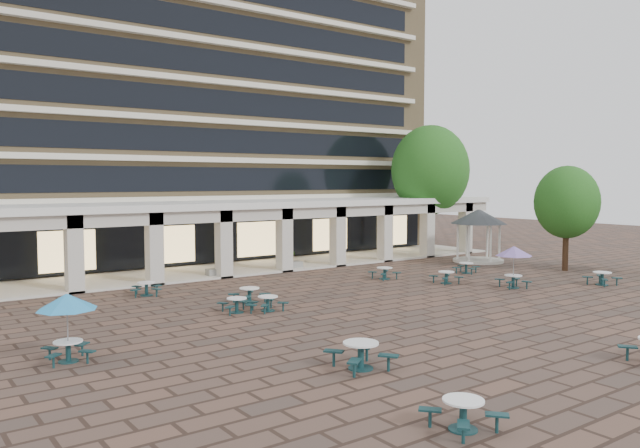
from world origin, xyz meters
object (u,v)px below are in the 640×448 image
Objects in this scene: picnic_table_0 at (361,353)px; planter_right at (291,263)px; picnic_table_1 at (463,412)px; planter_left at (219,269)px; gazebo at (479,223)px.

planter_right is at bearing 70.12° from picnic_table_0.
picnic_table_0 is 1.19× the size of picnic_table_1.
planter_left is at bearing 83.55° from picnic_table_0.
gazebo reaches higher than picnic_table_0.
planter_left reaches higher than picnic_table_0.
gazebo is at bearing -14.29° from planter_left.
picnic_table_0 is 5.08m from picnic_table_1.
picnic_table_0 reaches higher than picnic_table_1.
planter_left is 5.12m from planter_right.
picnic_table_0 is at bearing 81.16° from picnic_table_1.
gazebo is (22.71, 14.38, 2.27)m from picnic_table_0.
planter_left is (-17.89, 4.56, -2.29)m from gazebo.
gazebo is at bearing -19.65° from planter_right.
picnic_table_1 is (-1.09, -4.96, -0.06)m from picnic_table_0.
planter_left reaches higher than picnic_table_1.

